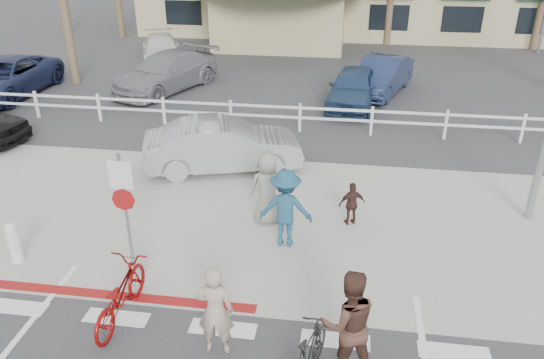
% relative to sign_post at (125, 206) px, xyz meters
% --- Properties ---
extents(ground, '(140.00, 140.00, 0.00)m').
position_rel_sign_post_xyz_m(ground, '(2.30, -2.20, -1.45)').
color(ground, '#333335').
extents(sidewalk_plaza, '(22.00, 7.00, 0.01)m').
position_rel_sign_post_xyz_m(sidewalk_plaza, '(2.30, 2.30, -1.44)').
color(sidewalk_plaza, gray).
rests_on(sidewalk_plaza, ground).
extents(cross_street, '(40.00, 5.00, 0.01)m').
position_rel_sign_post_xyz_m(cross_street, '(2.30, 6.30, -1.45)').
color(cross_street, '#333335').
rests_on(cross_street, ground).
extents(parking_lot, '(50.00, 16.00, 0.01)m').
position_rel_sign_post_xyz_m(parking_lot, '(2.30, 15.80, -1.45)').
color(parking_lot, '#333335').
rests_on(parking_lot, ground).
extents(curb_red, '(7.00, 0.25, 0.02)m').
position_rel_sign_post_xyz_m(curb_red, '(-0.70, -1.00, -1.44)').
color(curb_red, maroon).
rests_on(curb_red, ground).
extents(rail_fence, '(29.40, 0.16, 1.00)m').
position_rel_sign_post_xyz_m(rail_fence, '(2.80, 8.30, -0.95)').
color(rail_fence, silver).
rests_on(rail_fence, ground).
extents(sign_post, '(0.50, 0.10, 2.90)m').
position_rel_sign_post_xyz_m(sign_post, '(0.00, 0.00, 0.00)').
color(sign_post, gray).
rests_on(sign_post, ground).
extents(bollard_0, '(0.26, 0.26, 0.95)m').
position_rel_sign_post_xyz_m(bollard_0, '(-2.50, -0.20, -0.97)').
color(bollard_0, silver).
rests_on(bollard_0, ground).
extents(bike_red, '(0.77, 2.01, 1.04)m').
position_rel_sign_post_xyz_m(bike_red, '(0.41, -1.55, -0.93)').
color(bike_red, maroon).
rests_on(bike_red, ground).
extents(rider_red, '(0.63, 0.43, 1.68)m').
position_rel_sign_post_xyz_m(rider_red, '(2.32, -2.09, -0.61)').
color(rider_red, tan).
rests_on(rider_red, ground).
extents(bike_black, '(0.90, 1.72, 0.99)m').
position_rel_sign_post_xyz_m(bike_black, '(3.90, -2.53, -0.95)').
color(bike_black, black).
rests_on(bike_black, ground).
extents(rider_black, '(1.06, 0.91, 1.89)m').
position_rel_sign_post_xyz_m(rider_black, '(4.48, -2.20, -0.50)').
color(rider_black, '#482D22').
rests_on(rider_black, ground).
extents(pedestrian_a, '(1.20, 0.71, 1.82)m').
position_rel_sign_post_xyz_m(pedestrian_a, '(3.06, 1.32, -0.54)').
color(pedestrian_a, navy).
rests_on(pedestrian_a, ground).
extents(pedestrian_child, '(0.69, 0.46, 1.09)m').
position_rel_sign_post_xyz_m(pedestrian_child, '(4.51, 2.40, -0.90)').
color(pedestrian_child, '#3A231D').
rests_on(pedestrian_child, ground).
extents(pedestrian_b, '(1.02, 0.82, 1.80)m').
position_rel_sign_post_xyz_m(pedestrian_b, '(2.52, 2.23, -0.55)').
color(pedestrian_b, gray).
rests_on(pedestrian_b, ground).
extents(car_white_sedan, '(4.73, 2.80, 1.47)m').
position_rel_sign_post_xyz_m(car_white_sedan, '(0.81, 4.99, -0.71)').
color(car_white_sedan, gray).
rests_on(car_white_sedan, ground).
extents(lot_car_0, '(2.64, 5.49, 1.51)m').
position_rel_sign_post_xyz_m(lot_car_0, '(-9.55, 10.60, -0.69)').
color(lot_car_0, '#192346').
rests_on(lot_car_0, ground).
extents(lot_car_1, '(4.03, 5.66, 1.52)m').
position_rel_sign_post_xyz_m(lot_car_1, '(-3.37, 12.37, -0.69)').
color(lot_car_1, gray).
rests_on(lot_car_1, ground).
extents(lot_car_2, '(2.23, 4.43, 1.45)m').
position_rel_sign_post_xyz_m(lot_car_2, '(4.45, 11.41, -0.73)').
color(lot_car_2, navy).
rests_on(lot_car_2, ground).
extents(lot_car_3, '(2.95, 4.72, 1.47)m').
position_rel_sign_post_xyz_m(lot_car_3, '(5.58, 13.18, -0.72)').
color(lot_car_3, '#1A2647').
rests_on(lot_car_3, ground).
extents(lot_car_4, '(3.29, 4.78, 1.29)m').
position_rel_sign_post_xyz_m(lot_car_4, '(-5.19, 17.06, -0.81)').
color(lot_car_4, silver).
rests_on(lot_car_4, ground).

